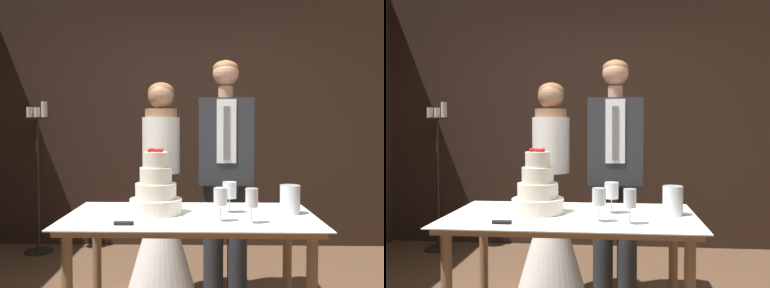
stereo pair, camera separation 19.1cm
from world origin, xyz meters
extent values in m
cube|color=black|center=(0.00, 2.19, 1.36)|extent=(4.93, 0.12, 2.71)
cylinder|color=#8E6B4C|center=(-0.70, 0.24, 0.37)|extent=(0.06, 0.06, 0.74)
cylinder|color=#8E6B4C|center=(0.52, 0.24, 0.37)|extent=(0.06, 0.06, 0.74)
cube|color=#8E6B4C|center=(-0.09, -0.07, 0.76)|extent=(1.33, 0.73, 0.03)
cube|color=white|center=(-0.09, -0.07, 0.78)|extent=(1.39, 0.79, 0.01)
cylinder|color=silver|center=(-0.29, -0.03, 0.82)|extent=(0.30, 0.30, 0.09)
cylinder|color=silver|center=(-0.29, -0.03, 0.91)|extent=(0.23, 0.23, 0.09)
cylinder|color=silver|center=(-0.29, -0.03, 1.00)|extent=(0.18, 0.18, 0.09)
cylinder|color=silver|center=(-0.29, -0.03, 1.09)|extent=(0.14, 0.14, 0.09)
sphere|color=red|center=(-0.26, -0.04, 1.14)|extent=(0.02, 0.02, 0.02)
sphere|color=red|center=(-0.26, -0.01, 1.14)|extent=(0.02, 0.02, 0.02)
sphere|color=red|center=(-0.31, 0.00, 1.14)|extent=(0.02, 0.02, 0.02)
sphere|color=red|center=(-0.32, -0.02, 1.14)|extent=(0.02, 0.02, 0.02)
sphere|color=red|center=(-0.32, -0.06, 1.14)|extent=(0.02, 0.02, 0.02)
sphere|color=red|center=(-0.29, -0.04, 1.14)|extent=(0.02, 0.02, 0.02)
sphere|color=red|center=(-0.27, -0.05, 1.14)|extent=(0.02, 0.02, 0.02)
cube|color=silver|center=(-0.20, -0.33, 0.78)|extent=(0.34, 0.03, 0.00)
cylinder|color=black|center=(-0.42, -0.33, 0.79)|extent=(0.10, 0.02, 0.02)
cylinder|color=silver|center=(0.23, -0.27, 0.78)|extent=(0.06, 0.06, 0.00)
cylinder|color=silver|center=(0.23, -0.27, 0.83)|extent=(0.01, 0.01, 0.08)
cylinder|color=silver|center=(0.23, -0.27, 0.91)|extent=(0.07, 0.07, 0.10)
cylinder|color=maroon|center=(0.23, -0.27, 0.88)|extent=(0.05, 0.05, 0.03)
cylinder|color=silver|center=(0.07, -0.23, 0.78)|extent=(0.07, 0.07, 0.00)
cylinder|color=silver|center=(0.07, -0.23, 0.83)|extent=(0.01, 0.01, 0.08)
cylinder|color=silver|center=(0.07, -0.23, 0.91)|extent=(0.07, 0.07, 0.09)
cylinder|color=silver|center=(0.13, 0.00, 0.78)|extent=(0.08, 0.08, 0.00)
cylinder|color=silver|center=(0.13, 0.00, 0.83)|extent=(0.01, 0.01, 0.08)
cylinder|color=silver|center=(0.13, 0.00, 0.91)|extent=(0.08, 0.08, 0.09)
cylinder|color=maroon|center=(0.13, 0.00, 0.88)|extent=(0.07, 0.07, 0.04)
cylinder|color=silver|center=(0.48, -0.02, 0.86)|extent=(0.11, 0.11, 0.16)
cylinder|color=beige|center=(0.48, -0.02, 0.82)|extent=(0.05, 0.05, 0.07)
sphere|color=#F9CC4C|center=(0.48, -0.02, 0.87)|extent=(0.02, 0.02, 0.02)
cone|color=white|center=(-0.33, 0.74, 0.47)|extent=(0.54, 0.54, 0.93)
cylinder|color=white|center=(-0.33, 0.74, 1.14)|extent=(0.28, 0.28, 0.42)
cylinder|color=#A37556|center=(-0.33, 0.74, 1.38)|extent=(0.24, 0.24, 0.06)
sphere|color=#A37556|center=(-0.33, 0.74, 1.51)|extent=(0.19, 0.19, 0.19)
ellipsoid|color=brown|center=(-0.33, 0.75, 1.54)|extent=(0.20, 0.20, 0.15)
cylinder|color=#282B30|center=(0.06, 0.74, 0.43)|extent=(0.15, 0.15, 0.85)
cylinder|color=#282B30|center=(0.24, 0.74, 0.43)|extent=(0.15, 0.15, 0.85)
cube|color=#282B30|center=(0.15, 0.74, 1.17)|extent=(0.40, 0.24, 0.64)
cube|color=white|center=(0.15, 0.61, 1.25)|extent=(0.14, 0.01, 0.46)
cube|color=slate|center=(0.15, 0.61, 1.23)|extent=(0.04, 0.01, 0.38)
cylinder|color=tan|center=(0.15, 0.74, 1.53)|extent=(0.11, 0.11, 0.09)
sphere|color=tan|center=(0.15, 0.74, 1.68)|extent=(0.19, 0.19, 0.19)
ellipsoid|color=brown|center=(0.15, 0.75, 1.71)|extent=(0.19, 0.19, 0.13)
cylinder|color=black|center=(-1.69, 1.82, 0.01)|extent=(0.28, 0.28, 0.02)
cylinder|color=black|center=(-1.69, 1.82, 0.69)|extent=(0.03, 0.03, 1.34)
cylinder|color=black|center=(-1.69, 1.82, 1.37)|extent=(0.22, 0.22, 0.01)
cylinder|color=beige|center=(-1.76, 1.82, 1.43)|extent=(0.06, 0.06, 0.10)
cylinder|color=beige|center=(-1.69, 1.82, 1.43)|extent=(0.06, 0.06, 0.10)
cylinder|color=beige|center=(-1.61, 1.82, 1.46)|extent=(0.06, 0.06, 0.16)
camera|label=1|loc=(-0.03, -2.45, 1.27)|focal=40.00mm
camera|label=2|loc=(0.16, -2.44, 1.27)|focal=40.00mm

